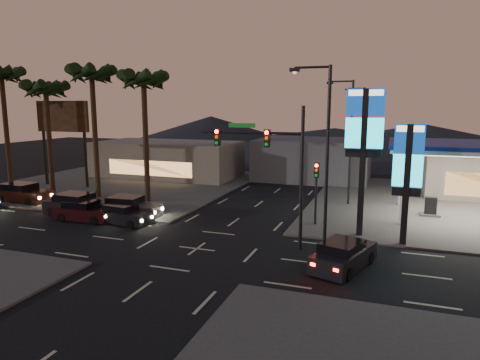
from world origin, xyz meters
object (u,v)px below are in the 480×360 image
at_px(pylon_sign_tall, 364,133).
at_px(suv_station, 343,255).
at_px(traffic_signal_mast, 271,156).
at_px(car_lane_b_front, 129,208).
at_px(car_lane_a_front, 123,215).
at_px(car_lane_a_mid, 84,211).
at_px(car_lane_b_mid, 77,205).
at_px(pylon_sign_short, 408,166).
at_px(car_lane_b_rear, 23,194).

xyz_separation_m(pylon_sign_tall, suv_station, (-0.37, -5.72, -5.73)).
bearing_deg(traffic_signal_mast, suv_station, -26.82).
xyz_separation_m(traffic_signal_mast, suv_station, (4.37, -2.21, -4.56)).
xyz_separation_m(traffic_signal_mast, car_lane_b_front, (-11.42, 2.74, -4.52)).
bearing_deg(car_lane_a_front, car_lane_a_mid, -175.68).
bearing_deg(car_lane_a_front, suv_station, -12.68).
xyz_separation_m(car_lane_a_front, car_lane_b_mid, (-4.48, 0.72, 0.15)).
xyz_separation_m(car_lane_b_front, car_lane_b_mid, (-3.88, -0.80, 0.05)).
distance_m(pylon_sign_tall, traffic_signal_mast, 6.02).
distance_m(pylon_sign_short, car_lane_b_front, 19.08).
bearing_deg(car_lane_a_mid, pylon_sign_short, 4.14).
height_order(pylon_sign_short, car_lane_a_mid, pylon_sign_short).
xyz_separation_m(traffic_signal_mast, car_lane_a_front, (-10.83, 1.21, -4.62)).
height_order(pylon_sign_tall, car_lane_b_rear, pylon_sign_tall).
relative_size(pylon_sign_tall, car_lane_a_front, 2.16).
bearing_deg(pylon_sign_short, suv_station, -121.32).
bearing_deg(traffic_signal_mast, pylon_sign_tall, 36.52).
distance_m(pylon_sign_short, traffic_signal_mast, 7.69).
bearing_deg(car_lane_a_front, pylon_sign_short, 4.11).
bearing_deg(pylon_sign_short, traffic_signal_mast, -160.87).
bearing_deg(traffic_signal_mast, car_lane_a_mid, 175.99).
relative_size(car_lane_a_mid, car_lane_b_rear, 0.88).
xyz_separation_m(car_lane_a_front, car_lane_a_mid, (-3.10, -0.23, 0.04)).
height_order(pylon_sign_short, traffic_signal_mast, traffic_signal_mast).
bearing_deg(suv_station, pylon_sign_tall, 86.27).
bearing_deg(car_lane_b_front, car_lane_b_rear, 173.68).
distance_m(pylon_sign_short, car_lane_a_mid, 21.61).
height_order(traffic_signal_mast, car_lane_b_mid, traffic_signal_mast).
height_order(traffic_signal_mast, car_lane_b_rear, traffic_signal_mast).
relative_size(car_lane_b_rear, suv_station, 1.07).
xyz_separation_m(car_lane_a_front, suv_station, (15.20, -3.42, 0.06)).
height_order(car_lane_a_mid, car_lane_b_front, car_lane_b_front).
bearing_deg(pylon_sign_short, car_lane_b_front, 179.31).
relative_size(car_lane_a_front, car_lane_b_rear, 0.84).
relative_size(pylon_sign_short, traffic_signal_mast, 0.88).
bearing_deg(suv_station, car_lane_a_mid, 170.12).
height_order(car_lane_a_mid, suv_station, suv_station).
distance_m(traffic_signal_mast, car_lane_b_mid, 16.06).
xyz_separation_m(pylon_sign_short, suv_station, (-2.87, -4.72, -3.99)).
xyz_separation_m(pylon_sign_tall, car_lane_b_rear, (-27.41, 0.47, -5.65)).
bearing_deg(pylon_sign_tall, car_lane_a_front, -171.60).
relative_size(pylon_sign_short, car_lane_a_front, 1.68).
bearing_deg(pylon_sign_tall, car_lane_b_front, -177.26).
xyz_separation_m(car_lane_a_front, car_lane_b_front, (-0.59, 1.53, 0.10)).
bearing_deg(pylon_sign_short, car_lane_a_mid, -175.86).
distance_m(pylon_sign_tall, car_lane_a_mid, 19.70).
distance_m(traffic_signal_mast, car_lane_a_mid, 14.70).
bearing_deg(car_lane_b_mid, car_lane_b_rear, 164.45).
relative_size(car_lane_b_front, car_lane_b_rear, 0.97).
relative_size(pylon_sign_tall, car_lane_b_rear, 1.81).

